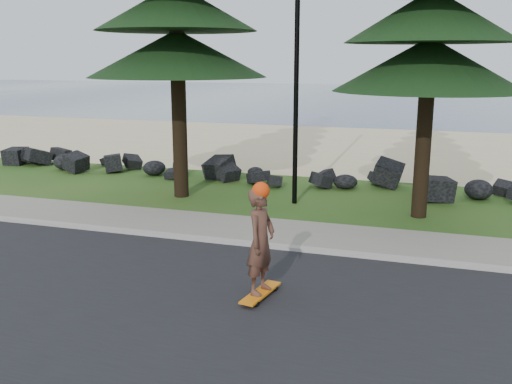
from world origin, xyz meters
TOP-DOWN VIEW (x-y plane):
  - ground at (0.00, 0.00)m, footprint 160.00×160.00m
  - road at (0.00, -4.50)m, footprint 160.00×7.00m
  - kerb at (0.00, -0.90)m, footprint 160.00×0.20m
  - sidewalk at (0.00, 0.20)m, footprint 160.00×2.00m
  - beach_sand at (0.00, 14.50)m, footprint 160.00×15.00m
  - ocean at (0.00, 51.00)m, footprint 160.00×58.00m
  - seawall_boulders at (0.00, 5.60)m, footprint 60.00×2.40m
  - lamp_post at (0.00, 3.20)m, footprint 0.25×0.14m
  - skateboarder at (1.05, -3.55)m, footprint 0.55×1.15m

SIDE VIEW (x-z plane):
  - ground at x=0.00m, z-range 0.00..0.00m
  - seawall_boulders at x=0.00m, z-range -0.55..0.55m
  - ocean at x=0.00m, z-range 0.00..0.01m
  - beach_sand at x=0.00m, z-range 0.00..0.01m
  - road at x=0.00m, z-range 0.00..0.02m
  - sidewalk at x=0.00m, z-range 0.00..0.08m
  - kerb at x=0.00m, z-range 0.00..0.10m
  - skateboarder at x=1.05m, z-range 0.01..2.08m
  - lamp_post at x=0.00m, z-range 0.06..8.20m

